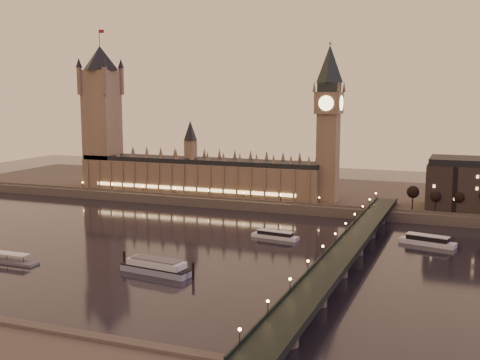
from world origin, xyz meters
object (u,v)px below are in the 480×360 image
Objects in this scene: cruise_boat_b at (427,241)px; moored_barge at (156,267)px; pontoon_pier at (0,259)px; cruise_boat_a at (275,235)px.

moored_barge reaches higher than cruise_boat_b.
pontoon_pier reaches higher than cruise_boat_b.
moored_barge is at bearing -102.62° from cruise_boat_a.
moored_barge is (-28.65, -78.47, 1.10)m from cruise_boat_a.
cruise_boat_a is 0.71× the size of moored_barge.
cruise_boat_b is 210.33m from pontoon_pier.
pontoon_pier reaches higher than cruise_boat_a.
cruise_boat_a is 78.85m from cruise_boat_b.
moored_barge is 0.95× the size of pontoon_pier.
cruise_boat_b is 141.50m from moored_barge.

